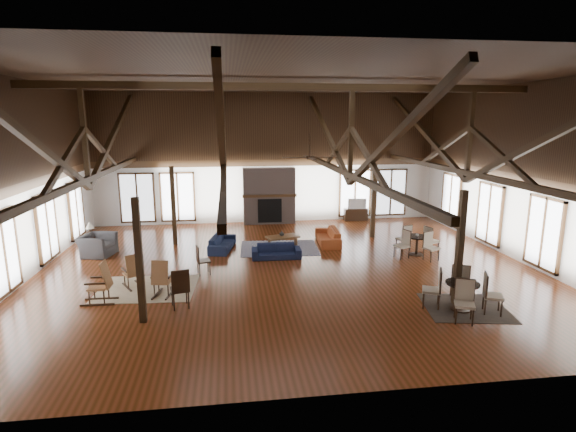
{
  "coord_description": "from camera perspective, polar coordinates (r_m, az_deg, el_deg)",
  "views": [
    {
      "loc": [
        -1.88,
        -13.95,
        4.79
      ],
      "look_at": [
        0.13,
        1.0,
        1.54
      ],
      "focal_mm": 28.0,
      "sensor_mm": 36.0,
      "label": 1
    }
  ],
  "objects": [
    {
      "name": "floor",
      "position": [
        14.86,
        0.01,
        -6.63
      ],
      "size": [
        16.0,
        16.0,
        0.0
      ],
      "primitive_type": "plane",
      "color": "maroon",
      "rests_on": "ground"
    },
    {
      "name": "ceiling",
      "position": [
        14.13,
        0.01,
        17.08
      ],
      "size": [
        16.0,
        14.0,
        0.02
      ],
      "primitive_type": "cube",
      "color": "black",
      "rests_on": "wall_back"
    },
    {
      "name": "wall_back",
      "position": [
        21.11,
        -2.55,
        7.29
      ],
      "size": [
        16.0,
        0.02,
        6.0
      ],
      "primitive_type": "cube",
      "color": "silver",
      "rests_on": "floor"
    },
    {
      "name": "wall_front",
      "position": [
        7.41,
        7.25,
        -1.88
      ],
      "size": [
        16.0,
        0.02,
        6.0
      ],
      "primitive_type": "cube",
      "color": "silver",
      "rests_on": "floor"
    },
    {
      "name": "wall_left",
      "position": [
        15.34,
        -31.19,
        3.71
      ],
      "size": [
        0.02,
        14.0,
        6.0
      ],
      "primitive_type": "cube",
      "color": "silver",
      "rests_on": "floor"
    },
    {
      "name": "wall_right",
      "position": [
        17.18,
        27.59,
        4.81
      ],
      "size": [
        0.02,
        14.0,
        6.0
      ],
      "primitive_type": "cube",
      "color": "silver",
      "rests_on": "floor"
    },
    {
      "name": "roof_truss",
      "position": [
        14.09,
        0.01,
        9.07
      ],
      "size": [
        15.6,
        14.07,
        3.14
      ],
      "color": "black",
      "rests_on": "wall_back"
    },
    {
      "name": "post_grid",
      "position": [
        14.45,
        0.01,
        -0.89
      ],
      "size": [
        8.16,
        7.16,
        3.05
      ],
      "color": "black",
      "rests_on": "floor"
    },
    {
      "name": "fireplace",
      "position": [
        21.0,
        -2.42,
        2.55
      ],
      "size": [
        2.5,
        0.69,
        2.6
      ],
      "color": "#736058",
      "rests_on": "floor"
    },
    {
      "name": "ceiling_fan",
      "position": [
        13.21,
        2.77,
        7.57
      ],
      "size": [
        1.6,
        1.6,
        0.75
      ],
      "color": "black",
      "rests_on": "roof_truss"
    },
    {
      "name": "sofa_navy_front",
      "position": [
        15.84,
        -1.49,
        -4.49
      ],
      "size": [
        1.74,
        0.73,
        0.5
      ],
      "primitive_type": "imported",
      "rotation": [
        0.0,
        0.0,
        -0.03
      ],
      "color": "black",
      "rests_on": "floor"
    },
    {
      "name": "sofa_navy_left",
      "position": [
        17.03,
        -8.35,
        -3.38
      ],
      "size": [
        1.92,
        1.07,
        0.53
      ],
      "primitive_type": "imported",
      "rotation": [
        0.0,
        0.0,
        1.36
      ],
      "color": "#131A34",
      "rests_on": "floor"
    },
    {
      "name": "sofa_orange",
      "position": [
        17.73,
        5.09,
        -2.58
      ],
      "size": [
        2.05,
        0.92,
        0.58
      ],
      "primitive_type": "imported",
      "rotation": [
        0.0,
        0.0,
        -1.64
      ],
      "color": "#9C441E",
      "rests_on": "floor"
    },
    {
      "name": "coffee_table",
      "position": [
        17.04,
        -0.69,
        -2.75
      ],
      "size": [
        1.34,
        0.95,
        0.46
      ],
      "rotation": [
        0.0,
        0.0,
        0.31
      ],
      "color": "brown",
      "rests_on": "floor"
    },
    {
      "name": "vase",
      "position": [
        17.05,
        -0.79,
        -2.2
      ],
      "size": [
        0.23,
        0.23,
        0.2
      ],
      "primitive_type": "imported",
      "rotation": [
        0.0,
        0.0,
        -0.25
      ],
      "color": "#B2B2B2",
      "rests_on": "coffee_table"
    },
    {
      "name": "armchair",
      "position": [
        17.51,
        -23.03,
        -3.42
      ],
      "size": [
        1.38,
        1.27,
        0.76
      ],
      "primitive_type": "imported",
      "rotation": [
        0.0,
        0.0,
        1.33
      ],
      "color": "#333235",
      "rests_on": "floor"
    },
    {
      "name": "side_table_lamp",
      "position": [
        18.14,
        -23.74,
        -2.81
      ],
      "size": [
        0.44,
        0.44,
        1.12
      ],
      "color": "black",
      "rests_on": "floor"
    },
    {
      "name": "rocking_chair_a",
      "position": [
        13.8,
        -19.05,
        -6.73
      ],
      "size": [
        0.75,
        0.89,
        1.02
      ],
      "rotation": [
        0.0,
        0.0,
        0.51
      ],
      "color": "brown",
      "rests_on": "floor"
    },
    {
      "name": "rocking_chair_b",
      "position": [
        12.91,
        -15.77,
        -7.73
      ],
      "size": [
        0.59,
        0.89,
        1.06
      ],
      "rotation": [
        0.0,
        0.0,
        -0.2
      ],
      "color": "brown",
      "rests_on": "floor"
    },
    {
      "name": "rocking_chair_c",
      "position": [
        12.99,
        -22.52,
        -7.91
      ],
      "size": [
        0.9,
        0.52,
        1.14
      ],
      "rotation": [
        0.0,
        0.0,
        1.54
      ],
      "color": "brown",
      "rests_on": "floor"
    },
    {
      "name": "side_chair_a",
      "position": [
        14.39,
        -11.04,
        -5.22
      ],
      "size": [
        0.48,
        0.48,
        0.94
      ],
      "rotation": [
        0.0,
        0.0,
        -1.33
      ],
      "color": "black",
      "rests_on": "floor"
    },
    {
      "name": "side_chair_b",
      "position": [
        11.93,
        -13.53,
        -8.6
      ],
      "size": [
        0.55,
        0.55,
        1.08
      ],
      "rotation": [
        0.0,
        0.0,
        0.24
      ],
      "color": "black",
      "rests_on": "floor"
    },
    {
      "name": "cafe_table_near",
      "position": [
        12.4,
        21.22,
        -8.88
      ],
      "size": [
        1.97,
        1.97,
        1.02
      ],
      "rotation": [
        0.0,
        0.0,
        -0.41
      ],
      "color": "black",
      "rests_on": "floor"
    },
    {
      "name": "cafe_table_far",
      "position": [
        16.77,
        16.06,
        -3.18
      ],
      "size": [
        1.9,
        1.9,
        0.98
      ],
      "rotation": [
        0.0,
        0.0,
        0.35
      ],
      "color": "black",
      "rests_on": "floor"
    },
    {
      "name": "cup_near",
      "position": [
        12.28,
        21.8,
        -7.79
      ],
      "size": [
        0.12,
        0.12,
        0.09
      ],
      "primitive_type": "imported",
      "rotation": [
        0.0,
        0.0,
        -0.13
      ],
      "color": "#B2B2B2",
      "rests_on": "cafe_table_near"
    },
    {
      "name": "cup_far",
      "position": [
        16.68,
        16.09,
        -2.35
      ],
      "size": [
        0.12,
        0.12,
        0.09
      ],
      "primitive_type": "imported",
      "rotation": [
        0.0,
        0.0,
        0.1
      ],
      "color": "#B2B2B2",
      "rests_on": "cafe_table_far"
    },
    {
      "name": "tv_console",
      "position": [
        22.04,
        8.57,
        0.22
      ],
      "size": [
        1.13,
        0.42,
        0.56
      ],
      "primitive_type": "cube",
      "color": "black",
      "rests_on": "floor"
    },
    {
      "name": "television",
      "position": [
        21.95,
        8.73,
        1.59
      ],
      "size": [
        0.88,
        0.21,
        0.5
      ],
      "primitive_type": "imported",
      "rotation": [
        0.0,
        0.0,
        -0.11
      ],
      "color": "#B2B2B2",
      "rests_on": "tv_console"
    },
    {
      "name": "rug_tan",
      "position": [
        13.75,
        -17.42,
        -8.77
      ],
      "size": [
        2.86,
        2.32,
        0.01
      ],
      "primitive_type": "cube",
      "rotation": [
        0.0,
        0.0,
        -0.06
      ],
      "color": "#C3B087",
      "rests_on": "floor"
    },
    {
      "name": "rug_navy",
      "position": [
        17.1,
        -1.11,
        -4.09
      ],
      "size": [
        3.01,
        2.33,
        0.01
      ],
      "primitive_type": "cube",
      "rotation": [
        0.0,
        0.0,
        -0.06
      ],
      "color": "#171741",
      "rests_on": "floor"
    },
    {
      "name": "rug_dark",
      "position": [
        12.76,
        21.58,
        -10.76
      ],
      "size": [
        2.35,
        2.2,
        0.01
      ],
      "primitive_type": "cube",
      "rotation": [
        0.0,
        0.0,
        -0.17
      ],
      "color": "black",
      "rests_on": "floor"
    }
  ]
}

